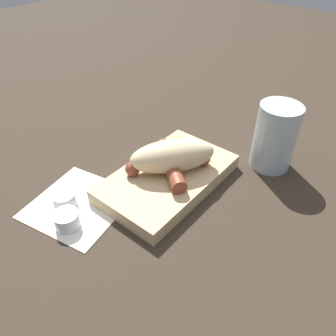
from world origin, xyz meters
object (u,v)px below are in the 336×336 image
at_px(food_tray, 168,178).
at_px(condiment_cup_far, 67,221).
at_px(bread_roll, 173,156).
at_px(drink_glass, 275,137).
at_px(condiment_cup_near, 65,200).
at_px(sausage, 169,164).

xyz_separation_m(food_tray, condiment_cup_far, (0.18, -0.06, -0.00)).
height_order(bread_roll, drink_glass, drink_glass).
distance_m(food_tray, condiment_cup_far, 0.19).
height_order(food_tray, condiment_cup_near, same).
bearing_deg(bread_roll, condiment_cup_near, -30.99).
relative_size(food_tray, bread_roll, 1.59).
relative_size(sausage, condiment_cup_far, 3.24).
bearing_deg(sausage, drink_glass, 143.60).
xyz_separation_m(sausage, drink_glass, (-0.17, 0.12, 0.02)).
relative_size(condiment_cup_near, drink_glass, 0.31).
bearing_deg(condiment_cup_far, drink_glass, 153.46).
distance_m(sausage, drink_glass, 0.21).
xyz_separation_m(bread_roll, condiment_cup_near, (0.17, -0.10, -0.04)).
xyz_separation_m(food_tray, condiment_cup_near, (0.16, -0.10, -0.00)).
relative_size(bread_roll, condiment_cup_near, 3.94).
xyz_separation_m(bread_roll, sausage, (0.01, -0.01, -0.02)).
bearing_deg(bread_roll, sausage, -44.24).
bearing_deg(sausage, bread_roll, 135.76).
bearing_deg(food_tray, condiment_cup_far, -18.08).
distance_m(condiment_cup_near, condiment_cup_far, 0.05).
distance_m(condiment_cup_near, drink_glass, 0.40).
bearing_deg(drink_glass, bread_roll, -36.07).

